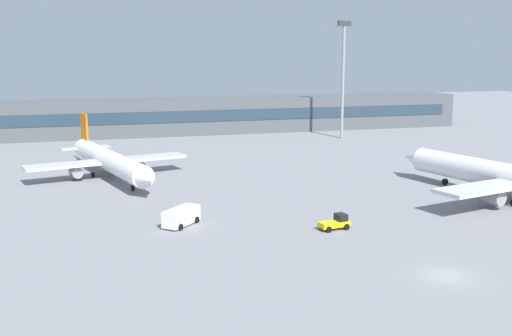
{
  "coord_description": "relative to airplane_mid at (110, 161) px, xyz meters",
  "views": [
    {
      "loc": [
        -31.14,
        -43.59,
        19.55
      ],
      "look_at": [
        -5.98,
        40.0,
        3.0
      ],
      "focal_mm": 41.54,
      "sensor_mm": 36.0,
      "label": 1
    }
  ],
  "objects": [
    {
      "name": "ground_plane",
      "position": [
        26.65,
        -13.48,
        -2.85
      ],
      "size": [
        400.0,
        400.0,
        0.0
      ],
      "primitive_type": "plane",
      "color": "gray"
    },
    {
      "name": "terminal_building",
      "position": [
        26.65,
        52.51,
        1.65
      ],
      "size": [
        140.05,
        12.13,
        9.0
      ],
      "color": "#4C5156",
      "rests_on": "ground_plane"
    },
    {
      "name": "airplane_mid",
      "position": [
        0.0,
        0.0,
        0.0
      ],
      "size": [
        26.43,
        37.27,
        9.34
      ],
      "color": "white",
      "rests_on": "ground_plane"
    },
    {
      "name": "baggage_tug_yellow",
      "position": [
        23.15,
        -37.08,
        -2.05
      ],
      "size": [
        3.79,
        2.27,
        1.75
      ],
      "color": "yellow",
      "rests_on": "ground_plane"
    },
    {
      "name": "service_van_white",
      "position": [
        6.42,
        -30.46,
        -1.74
      ],
      "size": [
        5.04,
        5.14,
        2.08
      ],
      "color": "white",
      "rests_on": "ground_plane"
    },
    {
      "name": "floodlight_tower_west",
      "position": [
        56.36,
        33.16,
        13.04
      ],
      "size": [
        3.2,
        0.8,
        27.68
      ],
      "color": "gray",
      "rests_on": "ground_plane"
    }
  ]
}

